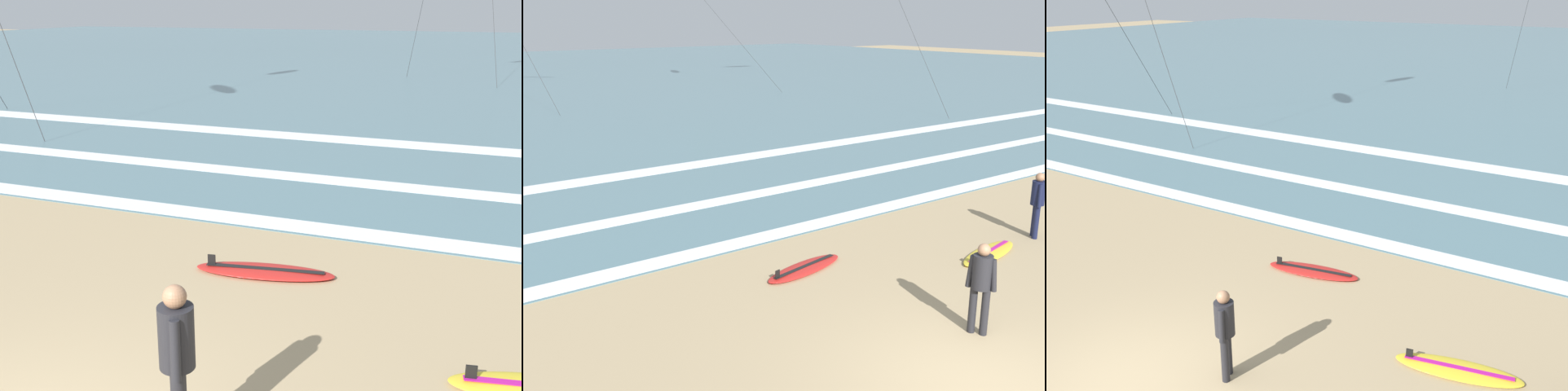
# 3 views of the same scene
# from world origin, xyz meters

# --- Properties ---
(ocean_surface) EXTENTS (140.00, 90.00, 0.01)m
(ocean_surface) POSITION_xyz_m (0.00, 51.70, 0.01)
(ocean_surface) COLOR slate
(ocean_surface) RESTS_ON ground
(wave_foam_shoreline) EXTENTS (54.08, 0.63, 0.01)m
(wave_foam_shoreline) POSITION_xyz_m (-0.64, 7.10, 0.01)
(wave_foam_shoreline) COLOR white
(wave_foam_shoreline) RESTS_ON ocean_surface
(wave_foam_mid_break) EXTENTS (54.77, 0.70, 0.01)m
(wave_foam_mid_break) POSITION_xyz_m (1.19, 10.35, 0.01)
(wave_foam_mid_break) COLOR white
(wave_foam_mid_break) RESTS_ON ocean_surface
(wave_foam_outer_break) EXTENTS (59.76, 1.01, 0.01)m
(wave_foam_outer_break) POSITION_xyz_m (0.08, 14.85, 0.01)
(wave_foam_outer_break) COLOR white
(wave_foam_outer_break) RESTS_ON ocean_surface
(surfer_right_near) EXTENTS (0.32, 0.50, 1.60)m
(surfer_right_near) POSITION_xyz_m (1.20, 1.08, 0.96)
(surfer_right_near) COLOR #232328
(surfer_right_near) RESTS_ON ground
(surfboard_foreground_flat) EXTENTS (2.17, 0.96, 0.25)m
(surfboard_foreground_flat) POSITION_xyz_m (0.55, 4.92, 0.05)
(surfboard_foreground_flat) COLOR red
(surfboard_foreground_flat) RESTS_ON ground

